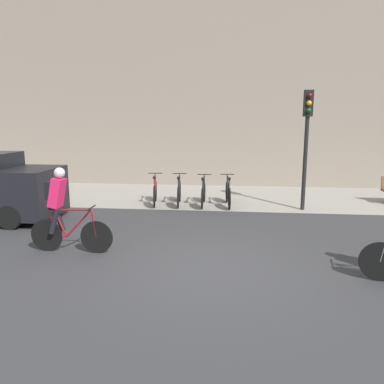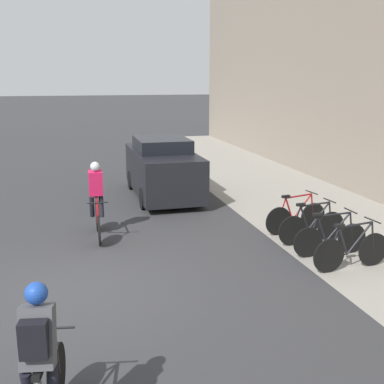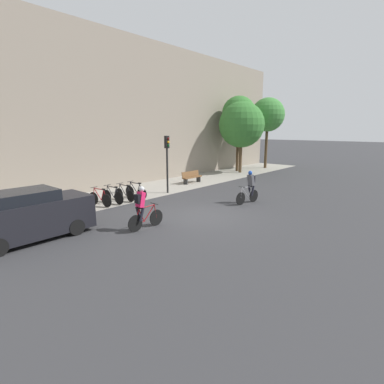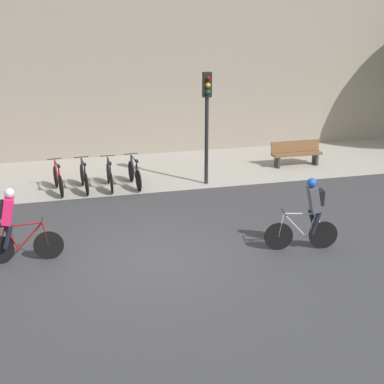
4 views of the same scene
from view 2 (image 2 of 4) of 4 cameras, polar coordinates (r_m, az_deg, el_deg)
ground at (r=8.89m, az=-13.71°, el=-11.41°), size 200.00×200.00×0.00m
cyclist_pink at (r=11.52m, az=-11.26°, el=-0.57°), size 1.78×0.46×1.78m
cyclist_grey at (r=5.22m, az=-17.40°, el=-18.72°), size 1.76×0.54×1.79m
parked_bike_0 at (r=11.90m, az=12.22°, el=-2.84°), size 0.46×1.67×0.98m
parked_bike_1 at (r=11.23m, az=14.03°, el=-3.92°), size 0.46×1.70×0.98m
parked_bike_2 at (r=10.58m, az=16.06°, el=-5.19°), size 0.46×1.69×0.96m
parked_bike_3 at (r=9.94m, az=18.39°, el=-6.50°), size 0.46×1.72×0.98m
parked_car at (r=15.11m, az=-3.49°, el=2.77°), size 4.30×1.84×1.85m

